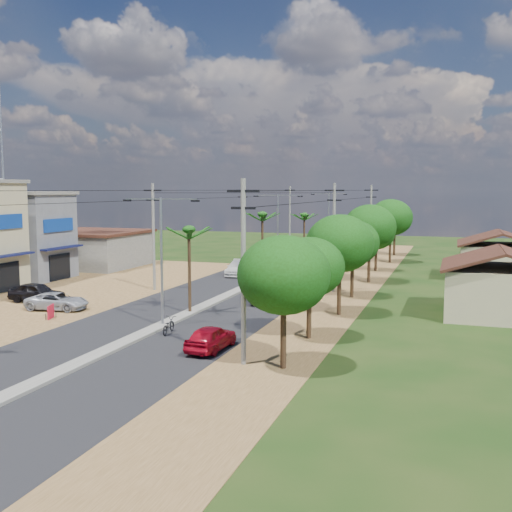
{
  "coord_description": "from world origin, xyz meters",
  "views": [
    {
      "loc": [
        17.11,
        -32.64,
        8.47
      ],
      "look_at": [
        1.41,
        13.96,
        3.0
      ],
      "focal_mm": 42.0,
      "sensor_mm": 36.0,
      "label": 1
    }
  ],
  "objects_px": {
    "moto_rider_east": "(168,326)",
    "roadside_sign": "(51,312)",
    "car_red_near": "(211,338)",
    "car_silver_mid": "(267,292)",
    "car_parked_dark": "(37,293)",
    "car_parked_silver": "(57,302)",
    "car_white_far": "(238,268)"
  },
  "relations": [
    {
      "from": "car_silver_mid",
      "to": "moto_rider_east",
      "type": "xyz_separation_m",
      "value": [
        -2.47,
        -11.41,
        -0.32
      ]
    },
    {
      "from": "car_silver_mid",
      "to": "roadside_sign",
      "type": "xyz_separation_m",
      "value": [
        -11.67,
        -10.18,
        -0.33
      ]
    },
    {
      "from": "car_red_near",
      "to": "roadside_sign",
      "type": "bearing_deg",
      "value": -13.82
    },
    {
      "from": "car_parked_silver",
      "to": "moto_rider_east",
      "type": "distance_m",
      "value": 11.27
    },
    {
      "from": "car_silver_mid",
      "to": "car_parked_silver",
      "type": "distance_m",
      "value": 15.14
    },
    {
      "from": "car_white_far",
      "to": "car_parked_dark",
      "type": "distance_m",
      "value": 20.51
    },
    {
      "from": "car_silver_mid",
      "to": "car_white_far",
      "type": "relative_size",
      "value": 1.0
    },
    {
      "from": "car_silver_mid",
      "to": "car_white_far",
      "type": "height_order",
      "value": "car_silver_mid"
    },
    {
      "from": "car_parked_dark",
      "to": "car_parked_silver",
      "type": "bearing_deg",
      "value": -121.34
    },
    {
      "from": "car_white_far",
      "to": "car_parked_dark",
      "type": "bearing_deg",
      "value": -126.91
    },
    {
      "from": "car_silver_mid",
      "to": "car_red_near",
      "type": "bearing_deg",
      "value": 91.6
    },
    {
      "from": "car_red_near",
      "to": "roadside_sign",
      "type": "relative_size",
      "value": 3.62
    },
    {
      "from": "roadside_sign",
      "to": "car_white_far",
      "type": "bearing_deg",
      "value": 59.39
    },
    {
      "from": "car_silver_mid",
      "to": "car_parked_dark",
      "type": "xyz_separation_m",
      "value": [
        -16.33,
        -5.72,
        -0.05
      ]
    },
    {
      "from": "car_silver_mid",
      "to": "car_parked_dark",
      "type": "bearing_deg",
      "value": 15.45
    },
    {
      "from": "car_red_near",
      "to": "car_parked_silver",
      "type": "xyz_separation_m",
      "value": [
        -14.41,
        6.36,
        -0.06
      ]
    },
    {
      "from": "car_red_near",
      "to": "car_silver_mid",
      "type": "height_order",
      "value": "car_silver_mid"
    },
    {
      "from": "car_white_far",
      "to": "moto_rider_east",
      "type": "height_order",
      "value": "car_white_far"
    },
    {
      "from": "car_silver_mid",
      "to": "car_white_far",
      "type": "xyz_separation_m",
      "value": [
        -7.01,
        12.55,
        -0.09
      ]
    },
    {
      "from": "car_parked_silver",
      "to": "car_parked_dark",
      "type": "xyz_separation_m",
      "value": [
        -3.25,
        1.9,
        0.13
      ]
    },
    {
      "from": "car_parked_silver",
      "to": "roadside_sign",
      "type": "xyz_separation_m",
      "value": [
        1.41,
        -2.57,
        -0.15
      ]
    },
    {
      "from": "car_parked_dark",
      "to": "roadside_sign",
      "type": "xyz_separation_m",
      "value": [
        4.66,
        -4.47,
        -0.28
      ]
    },
    {
      "from": "moto_rider_east",
      "to": "roadside_sign",
      "type": "distance_m",
      "value": 9.28
    },
    {
      "from": "car_red_near",
      "to": "moto_rider_east",
      "type": "xyz_separation_m",
      "value": [
        -3.8,
        2.56,
        -0.19
      ]
    },
    {
      "from": "roadside_sign",
      "to": "car_red_near",
      "type": "bearing_deg",
      "value": -35.29
    },
    {
      "from": "car_parked_silver",
      "to": "car_parked_dark",
      "type": "distance_m",
      "value": 3.77
    },
    {
      "from": "car_parked_silver",
      "to": "roadside_sign",
      "type": "bearing_deg",
      "value": -158.8
    },
    {
      "from": "car_red_near",
      "to": "car_parked_dark",
      "type": "height_order",
      "value": "car_parked_dark"
    },
    {
      "from": "car_red_near",
      "to": "car_parked_dark",
      "type": "xyz_separation_m",
      "value": [
        -17.66,
        8.26,
        0.07
      ]
    },
    {
      "from": "car_red_near",
      "to": "car_parked_silver",
      "type": "bearing_deg",
      "value": -21.37
    },
    {
      "from": "car_silver_mid",
      "to": "moto_rider_east",
      "type": "distance_m",
      "value": 11.68
    },
    {
      "from": "car_parked_dark",
      "to": "moto_rider_east",
      "type": "height_order",
      "value": "car_parked_dark"
    }
  ]
}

